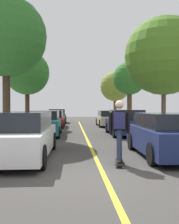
# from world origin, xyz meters

# --- Properties ---
(ground) EXTENTS (80.00, 80.00, 0.00)m
(ground) POSITION_xyz_m (0.00, 0.00, 0.00)
(ground) COLOR #3D3A38
(center_line) EXTENTS (0.12, 39.20, 0.01)m
(center_line) POSITION_xyz_m (0.00, 4.00, 0.00)
(center_line) COLOR gold
(center_line) RESTS_ON ground
(parked_car_left_nearest) EXTENTS (1.97, 4.65, 1.45)m
(parked_car_left_nearest) POSITION_xyz_m (-2.36, 2.25, 0.72)
(parked_car_left_nearest) COLOR white
(parked_car_left_nearest) RESTS_ON ground
(parked_car_left_near) EXTENTS (1.97, 4.21, 1.41)m
(parked_car_left_near) POSITION_xyz_m (-2.36, 8.80, 0.71)
(parked_car_left_near) COLOR #196066
(parked_car_left_near) RESTS_ON ground
(parked_car_left_far) EXTENTS (1.96, 4.52, 1.38)m
(parked_car_left_far) POSITION_xyz_m (-2.36, 15.21, 0.68)
(parked_car_left_far) COLOR maroon
(parked_car_left_far) RESTS_ON ground
(parked_car_left_farthest) EXTENTS (2.05, 4.55, 1.45)m
(parked_car_left_farthest) POSITION_xyz_m (-2.36, 21.52, 0.71)
(parked_car_left_farthest) COLOR #1E5B33
(parked_car_left_farthest) RESTS_ON ground
(parked_car_right_nearest) EXTENTS (2.06, 4.15, 1.40)m
(parked_car_right_nearest) POSITION_xyz_m (2.36, 2.14, 0.70)
(parked_car_right_nearest) COLOR navy
(parked_car_right_nearest) RESTS_ON ground
(parked_car_right_near) EXTENTS (1.94, 4.23, 1.47)m
(parked_car_right_near) POSITION_xyz_m (2.36, 8.73, 0.70)
(parked_car_right_near) COLOR navy
(parked_car_right_near) RESTS_ON ground
(parked_car_right_far) EXTENTS (1.89, 4.09, 1.35)m
(parked_car_right_far) POSITION_xyz_m (2.36, 15.85, 0.67)
(parked_car_right_far) COLOR #BCAD89
(parked_car_right_far) RESTS_ON ground
(street_tree_left_nearest) EXTENTS (4.39, 4.39, 7.54)m
(street_tree_left_nearest) POSITION_xyz_m (-4.33, 8.26, 5.45)
(street_tree_left_nearest) COLOR #3D2D1E
(street_tree_left_nearest) RESTS_ON sidewalk_left
(street_tree_left_near) EXTENTS (3.52, 3.52, 6.01)m
(street_tree_left_near) POSITION_xyz_m (-4.33, 14.72, 4.37)
(street_tree_left_near) COLOR #3D2D1E
(street_tree_left_near) RESTS_ON sidewalk_left
(street_tree_right_nearest) EXTENTS (4.33, 4.33, 6.48)m
(street_tree_right_nearest) POSITION_xyz_m (4.33, 7.92, 4.45)
(street_tree_right_nearest) COLOR brown
(street_tree_right_nearest) RESTS_ON sidewalk_right
(street_tree_right_near) EXTENTS (2.95, 2.95, 5.56)m
(street_tree_right_near) POSITION_xyz_m (4.33, 16.44, 4.17)
(street_tree_right_near) COLOR #4C3823
(street_tree_right_near) RESTS_ON sidewalk_right
(street_tree_right_far) EXTENTS (3.51, 3.51, 5.76)m
(street_tree_right_far) POSITION_xyz_m (4.33, 24.11, 4.12)
(street_tree_right_far) COLOR #4C3823
(street_tree_right_far) RESTS_ON sidewalk_right
(fire_hydrant) EXTENTS (0.20, 0.20, 0.70)m
(fire_hydrant) POSITION_xyz_m (3.86, 6.76, 0.49)
(fire_hydrant) COLOR #B2140F
(fire_hydrant) RESTS_ON sidewalk_right
(skateboard) EXTENTS (0.36, 0.87, 0.10)m
(skateboard) POSITION_xyz_m (0.56, 0.98, 0.09)
(skateboard) COLOR black
(skateboard) RESTS_ON ground
(skateboarder) EXTENTS (0.59, 0.71, 1.68)m
(skateboarder) POSITION_xyz_m (0.55, 0.94, 1.06)
(skateboarder) COLOR black
(skateboarder) RESTS_ON skateboard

